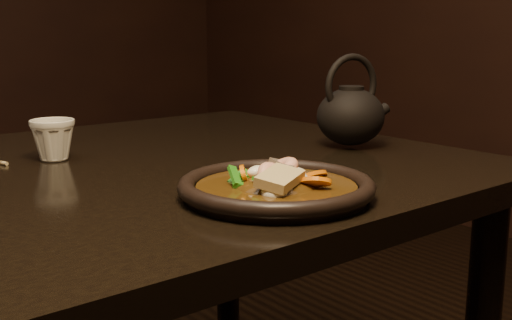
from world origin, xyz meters
TOP-DOWN VIEW (x-y plane):
  - plate at (0.30, -0.30)m, footprint 0.26×0.26m
  - stirfry at (0.31, -0.30)m, footprint 0.15×0.14m
  - tea_cup at (0.17, 0.12)m, footprint 0.08×0.07m
  - teapot at (0.65, -0.11)m, footprint 0.15×0.13m

SIDE VIEW (x-z plane):
  - plate at x=0.30m, z-range 0.75..0.78m
  - stirfry at x=0.31m, z-range 0.74..0.80m
  - tea_cup at x=0.17m, z-range 0.75..0.82m
  - teapot at x=0.65m, z-range 0.73..0.90m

